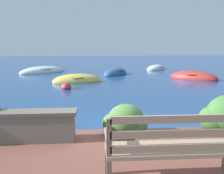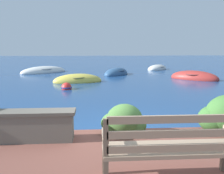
# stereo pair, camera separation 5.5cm
# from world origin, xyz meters

# --- Properties ---
(ground_plane) EXTENTS (80.00, 80.00, 0.00)m
(ground_plane) POSITION_xyz_m (0.00, 0.00, 0.00)
(ground_plane) COLOR navy
(park_bench) EXTENTS (1.71, 0.48, 0.93)m
(park_bench) POSITION_xyz_m (0.51, -2.07, 0.71)
(park_bench) COLOR brown
(park_bench) RESTS_ON patio_terrace
(stone_wall) EXTENTS (2.09, 0.39, 0.56)m
(stone_wall) POSITION_xyz_m (-1.83, -0.53, 0.50)
(stone_wall) COLOR #666056
(stone_wall) RESTS_ON patio_terrace
(hedge_clump_left) EXTENTS (0.88, 0.63, 0.60)m
(hedge_clump_left) POSITION_xyz_m (0.12, -0.30, 0.48)
(hedge_clump_left) COLOR #426B33
(hedge_clump_left) RESTS_ON patio_terrace
(rowboat_nearest) EXTENTS (2.67, 1.41, 0.79)m
(rowboat_nearest) POSITION_xyz_m (-1.37, 8.06, 0.07)
(rowboat_nearest) COLOR #DBC64C
(rowboat_nearest) RESTS_ON ground_plane
(rowboat_mid) EXTENTS (2.81, 2.60, 0.86)m
(rowboat_mid) POSITION_xyz_m (5.17, 8.79, 0.07)
(rowboat_mid) COLOR #9E2D28
(rowboat_mid) RESTS_ON ground_plane
(rowboat_far) EXTENTS (2.22, 2.54, 0.79)m
(rowboat_far) POSITION_xyz_m (0.92, 11.24, 0.07)
(rowboat_far) COLOR #2D517A
(rowboat_far) RESTS_ON ground_plane
(rowboat_outer) EXTENTS (3.42, 3.03, 0.79)m
(rowboat_outer) POSITION_xyz_m (-4.07, 12.80, 0.07)
(rowboat_outer) COLOR silver
(rowboat_outer) RESTS_ON ground_plane
(rowboat_distant) EXTENTS (2.32, 2.40, 0.68)m
(rowboat_distant) POSITION_xyz_m (4.43, 14.44, 0.06)
(rowboat_distant) COLOR silver
(rowboat_distant) RESTS_ON ground_plane
(mooring_buoy) EXTENTS (0.49, 0.49, 0.44)m
(mooring_buoy) POSITION_xyz_m (-1.71, 6.02, 0.08)
(mooring_buoy) COLOR red
(mooring_buoy) RESTS_ON ground_plane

